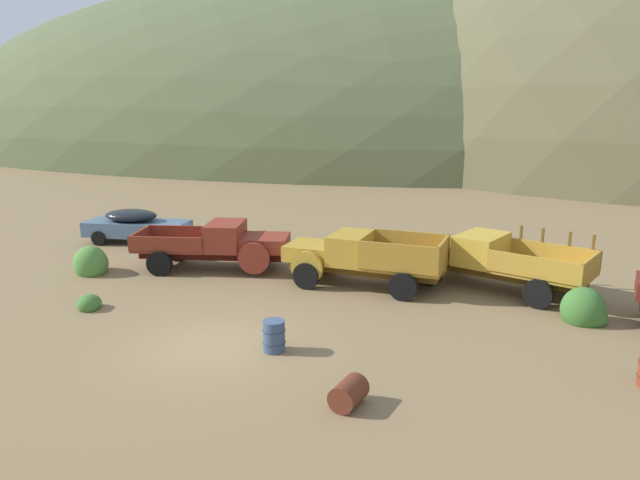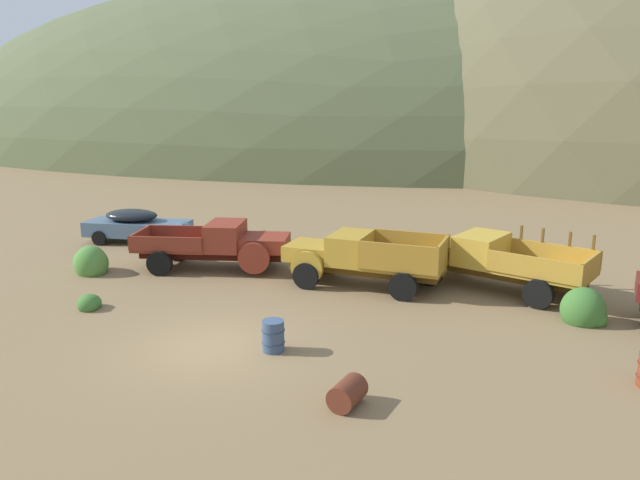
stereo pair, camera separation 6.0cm
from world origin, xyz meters
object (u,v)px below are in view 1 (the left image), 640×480
at_px(oil_drum_tipped, 349,393).
at_px(oil_drum_foreground, 274,336).
at_px(truck_rust_red, 223,244).
at_px(truck_mustard, 354,258).
at_px(truck_faded_yellow, 483,259).
at_px(car_chalk_blue, 140,226).

relative_size(oil_drum_tipped, oil_drum_foreground, 1.14).
relative_size(truck_rust_red, truck_mustard, 1.08).
relative_size(truck_faded_yellow, oil_drum_tipped, 6.85).
bearing_deg(oil_drum_foreground, oil_drum_tipped, -39.48).
distance_m(truck_rust_red, truck_mustard, 5.42).
bearing_deg(oil_drum_tipped, truck_mustard, 104.55).
xyz_separation_m(car_chalk_blue, oil_drum_tipped, (13.41, -11.72, -0.51)).
height_order(car_chalk_blue, truck_rust_red, truck_rust_red).
distance_m(truck_mustard, truck_faded_yellow, 4.64).
bearing_deg(car_chalk_blue, oil_drum_foreground, -49.23).
bearing_deg(truck_rust_red, oil_drum_foreground, -66.72).
height_order(car_chalk_blue, truck_faded_yellow, truck_faded_yellow).
distance_m(car_chalk_blue, oil_drum_foreground, 14.32).
bearing_deg(oil_drum_foreground, truck_rust_red, 126.44).
bearing_deg(oil_drum_tipped, oil_drum_foreground, 140.52).
bearing_deg(truck_faded_yellow, oil_drum_tipped, 97.27).
distance_m(truck_rust_red, oil_drum_foreground, 8.33).
xyz_separation_m(truck_rust_red, oil_drum_foreground, (4.94, -6.69, -0.58)).
distance_m(truck_rust_red, oil_drum_tipped, 11.75).
xyz_separation_m(oil_drum_tipped, oil_drum_foreground, (-2.69, 2.22, 0.12)).
bearing_deg(truck_mustard, oil_drum_tipped, 107.37).
relative_size(car_chalk_blue, oil_drum_foreground, 6.12).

